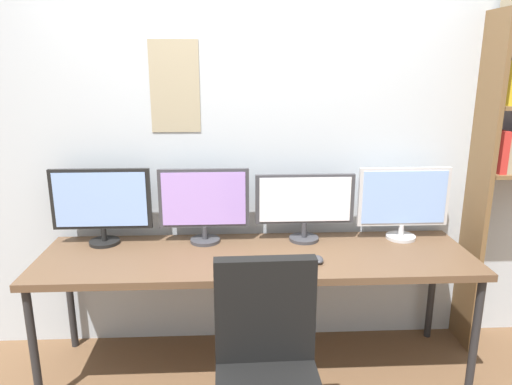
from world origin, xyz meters
The scene contains 8 objects.
wall_back centered at (0.00, 1.02, 1.30)m, with size 4.85×0.11×2.60m.
desk centered at (0.00, 0.60, 0.69)m, with size 2.45×0.68×0.74m.
monitor_far_left centered at (-0.91, 0.81, 0.99)m, with size 0.58×0.18×0.46m.
monitor_center_left centered at (-0.30, 0.81, 0.99)m, with size 0.54×0.18×0.45m.
monitor_center_right centered at (0.30, 0.81, 0.98)m, with size 0.60×0.18×0.41m.
monitor_far_right centered at (0.91, 0.81, 0.98)m, with size 0.56×0.18×0.45m.
keyboard_main centered at (0.00, 0.37, 0.75)m, with size 0.33×0.13×0.02m, color black.
computer_mouse centered at (0.33, 0.47, 0.76)m, with size 0.06×0.10×0.03m, color #38383D.
Camera 1 is at (-0.13, -1.92, 1.79)m, focal length 33.48 mm.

